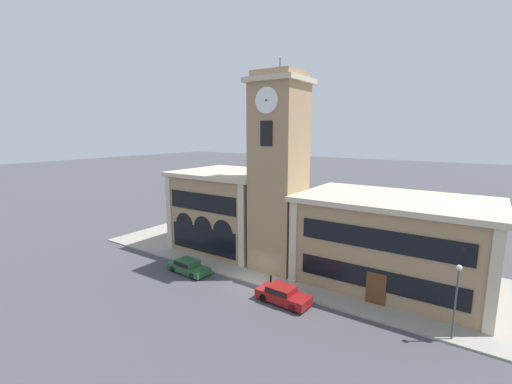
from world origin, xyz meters
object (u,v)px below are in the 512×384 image
at_px(bollard, 271,281).
at_px(street_lamp, 457,290).
at_px(parked_car_near, 188,266).
at_px(parked_car_mid, 283,294).

bearing_deg(bollard, street_lamp, 0.48).
xyz_separation_m(parked_car_near, parked_car_mid, (10.45, -0.00, 0.05)).
bearing_deg(street_lamp, parked_car_near, -175.33).
bearing_deg(parked_car_near, street_lamp, 7.89).
xyz_separation_m(parked_car_near, street_lamp, (22.04, 1.80, 2.87)).
bearing_deg(street_lamp, bollard, -179.52).
distance_m(parked_car_near, parked_car_mid, 10.45).
bearing_deg(parked_car_mid, bollard, 145.24).
height_order(parked_car_near, parked_car_mid, parked_car_mid).
distance_m(parked_car_near, bollard, 8.47).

